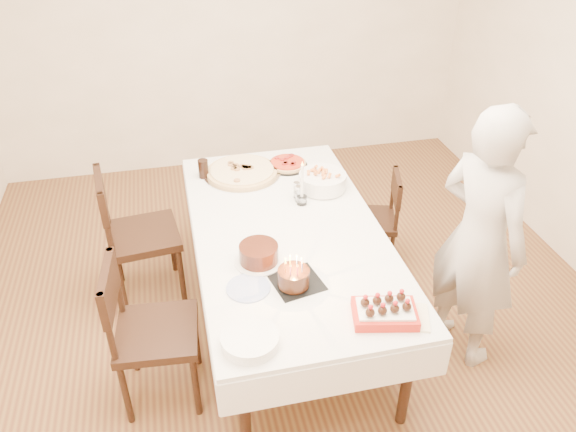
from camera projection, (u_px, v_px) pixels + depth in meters
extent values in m
plane|color=brown|center=(293.00, 326.00, 3.81)|extent=(5.00, 5.00, 0.00)
cube|color=white|center=(231.00, 27.00, 5.10)|extent=(4.50, 0.04, 2.70)
cube|color=silver|center=(288.00, 277.00, 3.66)|extent=(1.79, 2.40, 0.75)
imported|color=#BBB6B0|center=(479.00, 240.00, 3.22)|extent=(0.59, 0.71, 1.67)
cylinder|color=beige|center=(242.00, 172.00, 4.03)|extent=(0.71, 0.71, 0.04)
cylinder|color=red|center=(287.00, 164.00, 4.12)|extent=(0.32, 0.32, 0.04)
cube|color=#B21E1E|center=(324.00, 173.00, 4.05)|extent=(0.29, 0.29, 0.01)
cylinder|color=white|center=(323.00, 181.00, 3.84)|extent=(0.36, 0.36, 0.10)
cylinder|color=white|center=(302.00, 183.00, 3.62)|extent=(0.09, 0.09, 0.32)
cylinder|color=black|center=(203.00, 169.00, 3.97)|extent=(0.08, 0.08, 0.13)
cylinder|color=#38170E|center=(259.00, 254.00, 3.16)|extent=(0.29, 0.29, 0.11)
cube|color=black|center=(297.00, 282.00, 3.04)|extent=(0.30, 0.30, 0.01)
cylinder|color=#3B1D10|center=(294.00, 272.00, 2.96)|extent=(0.20, 0.20, 0.16)
cube|color=beige|center=(398.00, 317.00, 2.82)|extent=(0.35, 0.29, 0.02)
cylinder|color=white|center=(250.00, 340.00, 2.65)|extent=(0.30, 0.30, 0.06)
cylinder|color=white|center=(248.00, 288.00, 2.99)|extent=(0.31, 0.31, 0.01)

